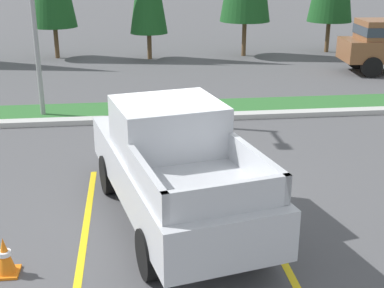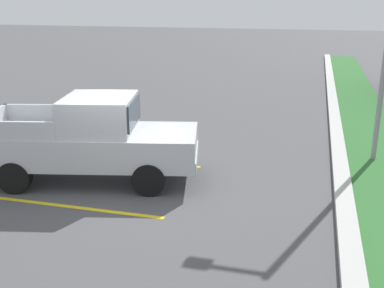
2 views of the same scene
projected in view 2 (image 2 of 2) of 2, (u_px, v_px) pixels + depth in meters
name	position (u px, v px, depth m)	size (l,w,h in m)	color
ground_plane	(126.00, 186.00, 11.06)	(120.00, 120.00, 0.00)	#4C4C4F
parking_line_near	(117.00, 159.00, 12.89)	(0.12, 4.80, 0.01)	yellow
parking_line_far	(59.00, 205.00, 10.04)	(0.12, 4.80, 0.01)	yellow
curb_strip	(345.00, 206.00, 9.81)	(56.00, 0.40, 0.15)	#B2B2AD
pickup_truck_main	(91.00, 140.00, 11.15)	(2.98, 5.51, 2.10)	black
street_light	(384.00, 18.00, 11.68)	(0.24, 1.49, 6.57)	gray
traffic_cone	(88.00, 135.00, 14.12)	(0.36, 0.36, 0.60)	orange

